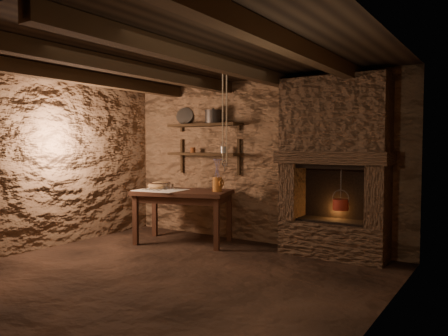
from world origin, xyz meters
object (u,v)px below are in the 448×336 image
Objects in this scene: work_table at (183,215)px; red_pot at (341,204)px; stoneware_jug at (218,177)px; wooden_bowl at (160,186)px; iron_stockpot at (213,117)px.

red_pot is at bearing -7.25° from work_table.
stoneware_jug reaches higher than wooden_bowl.
iron_stockpot is 0.46× the size of red_pot.
red_pot is at bearing 15.99° from stoneware_jug.
iron_stockpot reaches higher than work_table.
wooden_bowl is at bearing -165.83° from stoneware_jug.
work_table is 1.54m from iron_stockpot.
iron_stockpot reaches higher than wooden_bowl.
red_pot reaches higher than work_table.
stoneware_jug is at bearing -171.66° from red_pot.
iron_stockpot is at bearing 139.48° from stoneware_jug.
wooden_bowl reaches higher than work_table.
iron_stockpot is at bearing 176.64° from red_pot.
stoneware_jug is 0.88× the size of red_pot.
iron_stockpot is at bearing 53.35° from work_table.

